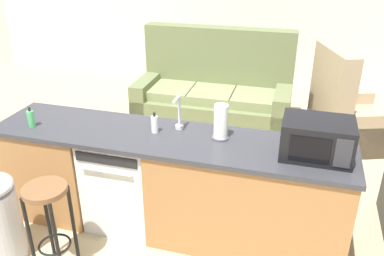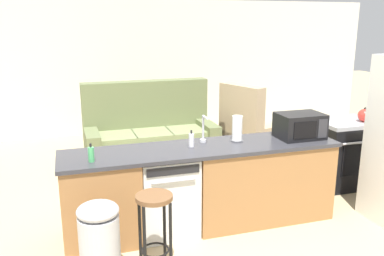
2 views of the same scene
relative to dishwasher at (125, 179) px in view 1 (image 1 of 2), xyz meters
name	(u,v)px [view 1 (image 1 of 2)]	position (x,y,z in m)	size (l,w,h in m)	color
ground_plane	(154,223)	(0.25, 0.00, -0.42)	(24.00, 24.00, 0.00)	tan
wall_back	(259,5)	(0.55, 4.20, 0.88)	(10.00, 0.06, 2.60)	silver
kitchen_counter	(178,188)	(0.49, 0.00, 0.00)	(2.94, 0.66, 0.90)	#9E6B3D
dishwasher	(125,179)	(0.00, 0.00, 0.00)	(0.58, 0.61, 0.84)	silver
microwave	(317,139)	(1.54, 0.00, 0.62)	(0.50, 0.37, 0.28)	black
sink_faucet	(179,115)	(0.46, 0.15, 0.61)	(0.07, 0.18, 0.30)	silver
paper_towel_roll	(221,122)	(0.82, 0.09, 0.62)	(0.14, 0.14, 0.28)	#4C4C51
soap_bottle	(155,124)	(0.28, 0.04, 0.55)	(0.06, 0.06, 0.18)	silver
dish_soap_bottle	(31,118)	(-0.75, -0.14, 0.55)	(0.06, 0.06, 0.18)	#4CB266
bar_stool	(48,211)	(-0.28, -0.71, 0.11)	(0.32, 0.32, 0.74)	brown
couch	(215,96)	(0.28, 2.25, -0.03)	(2.01, 0.93, 1.27)	#667047
armchair	(344,118)	(1.92, 2.09, -0.07)	(1.05, 1.08, 1.20)	tan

